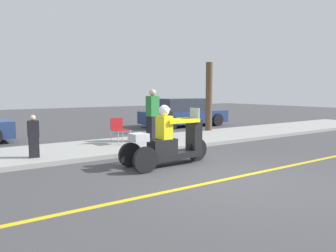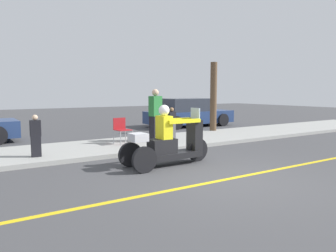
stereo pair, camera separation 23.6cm
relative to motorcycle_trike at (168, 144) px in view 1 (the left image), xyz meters
The scene contains 10 objects.
ground_plane 1.83m from the motorcycle_trike, 79.50° to the right, with size 60.00×60.00×0.00m, color #424244.
lane_stripe 1.80m from the motorcycle_trike, 90.38° to the right, with size 24.00×0.12×0.01m.
sidewalk_strip 2.93m from the motorcycle_trike, 83.63° to the left, with size 28.00×2.80×0.12m.
motorcycle_trike is the anchor object (origin of this frame).
spectator_by_tree 3.41m from the motorcycle_trike, 139.85° to the left, with size 0.26×0.16×1.08m.
spectator_near_curb 3.14m from the motorcycle_trike, 65.15° to the left, with size 0.47×0.36×1.74m.
spectator_mid_group 3.60m from the motorcycle_trike, 55.29° to the left, with size 0.27×0.16×1.10m.
folding_chair_curbside 2.94m from the motorcycle_trike, 87.80° to the left, with size 0.51×0.51×0.82m.
parked_car_lot_center 8.90m from the motorcycle_trike, 50.62° to the left, with size 4.46×2.05×1.42m.
tree_trunk 6.42m from the motorcycle_trike, 39.69° to the left, with size 0.28×0.28×2.87m.
Camera 1 is at (-4.75, -4.70, 1.80)m, focal length 35.00 mm.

